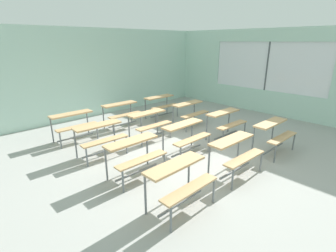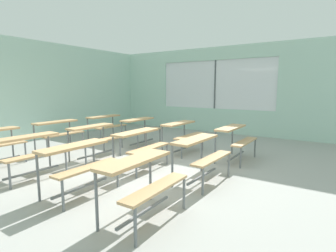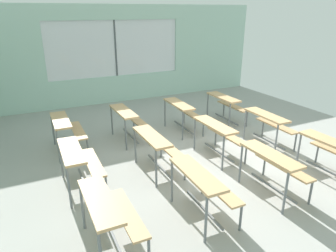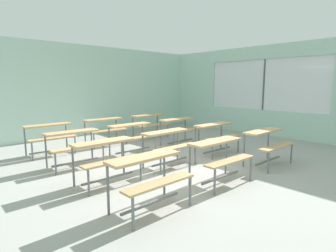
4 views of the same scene
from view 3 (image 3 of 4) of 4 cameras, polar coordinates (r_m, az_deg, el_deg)
name	(u,v)px [view 3 (image 3 of 4)]	position (r m, az deg, el deg)	size (l,w,h in m)	color
ground	(218,161)	(6.27, 9.34, -6.44)	(10.00, 9.00, 0.05)	#9E9E99
wall_right	(135,56)	(10.20, -6.22, 12.95)	(0.12, 9.00, 3.00)	silver
desk_bench_r0c0	(334,149)	(6.04, 28.54, -3.78)	(1.11, 0.61, 0.74)	tan
desk_bench_r0c1	(270,121)	(6.97, 18.44, 0.82)	(1.12, 0.62, 0.74)	tan
desk_bench_r0c2	(226,102)	(8.14, 10.85, 4.34)	(1.11, 0.60, 0.74)	tan
desk_bench_r1c0	(275,162)	(5.15, 19.29, -6.40)	(1.10, 0.59, 0.74)	tan
desk_bench_r1c1	(219,131)	(6.15, 9.47, -0.99)	(1.11, 0.60, 0.74)	tan
desk_bench_r1c2	(183,110)	(7.41, 2.76, 3.07)	(1.12, 0.62, 0.74)	tan
desk_bench_r2c0	(203,182)	(4.38, 6.60, -10.31)	(1.12, 0.62, 0.74)	tan
desk_bench_r2c1	(157,143)	(5.52, -1.99, -3.28)	(1.10, 0.59, 0.74)	tan
desk_bench_r2c2	(128,117)	(6.94, -7.39, 1.68)	(1.11, 0.60, 0.74)	tan
desk_bench_r3c0	(110,209)	(3.89, -10.84, -15.01)	(1.11, 0.60, 0.74)	tan
desk_bench_r3c1	(79,158)	(5.20, -16.27, -5.76)	(1.12, 0.62, 0.74)	tan
desk_bench_r3c2	(67,126)	(6.66, -18.36, -0.07)	(1.11, 0.61, 0.74)	tan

